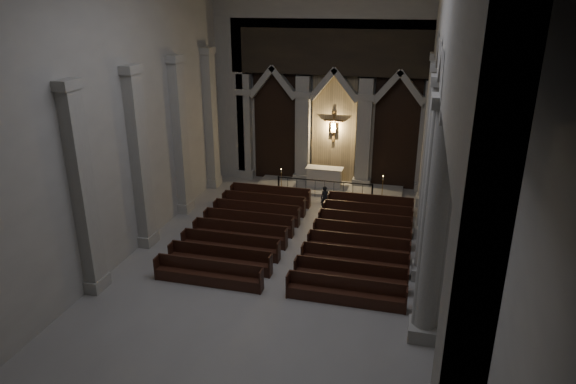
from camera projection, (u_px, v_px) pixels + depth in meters
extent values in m
plane|color=gray|center=(282.00, 278.00, 20.59)|extent=(24.00, 24.00, 0.00)
cube|color=#A5A39B|center=(336.00, 83.00, 29.33)|extent=(14.00, 0.10, 12.00)
cube|color=#A5A39B|center=(73.00, 327.00, 7.59)|extent=(14.00, 0.10, 12.00)
cube|color=#A5A39B|center=(109.00, 122.00, 20.07)|extent=(0.10, 24.00, 12.00)
cube|color=#A5A39B|center=(487.00, 146.00, 16.84)|extent=(0.10, 24.00, 12.00)
cube|color=#A19F97|center=(245.00, 127.00, 31.12)|extent=(0.80, 0.50, 6.40)
cube|color=#A19F97|center=(246.00, 173.00, 32.16)|extent=(1.05, 0.70, 0.50)
cube|color=#A19F97|center=(244.00, 92.00, 30.35)|extent=(1.00, 0.65, 0.35)
cube|color=#A19F97|center=(303.00, 131.00, 30.28)|extent=(0.80, 0.50, 6.40)
cube|color=#A19F97|center=(302.00, 178.00, 31.33)|extent=(1.05, 0.70, 0.50)
cube|color=#A19F97|center=(303.00, 94.00, 29.52)|extent=(1.00, 0.65, 0.35)
cube|color=#A19F97|center=(364.00, 134.00, 29.45)|extent=(0.80, 0.50, 6.40)
cube|color=#A19F97|center=(361.00, 183.00, 30.50)|extent=(1.05, 0.70, 0.50)
cube|color=#A19F97|center=(366.00, 97.00, 28.69)|extent=(1.00, 0.65, 0.35)
cube|color=#A19F97|center=(428.00, 138.00, 28.62)|extent=(0.80, 0.50, 6.40)
cube|color=#A19F97|center=(423.00, 188.00, 29.67)|extent=(1.05, 0.70, 0.50)
cube|color=#A19F97|center=(432.00, 100.00, 27.86)|extent=(1.00, 0.65, 0.35)
cube|color=black|center=(275.00, 123.00, 30.91)|extent=(2.60, 0.15, 7.00)
cube|color=tan|center=(334.00, 126.00, 30.08)|extent=(2.60, 0.15, 7.00)
cube|color=black|center=(396.00, 130.00, 29.25)|extent=(2.60, 0.15, 7.00)
cube|color=black|center=(336.00, 47.00, 28.16)|extent=(12.00, 0.50, 3.00)
cube|color=#A19F97|center=(232.00, 105.00, 30.84)|extent=(1.60, 0.50, 9.00)
cube|color=#A19F97|center=(446.00, 116.00, 27.97)|extent=(1.60, 0.50, 9.00)
plane|color=#EBBB6A|center=(334.00, 126.00, 30.05)|extent=(1.50, 0.00, 1.50)
cube|color=brown|center=(334.00, 127.00, 29.97)|extent=(0.13, 0.08, 1.80)
cube|color=brown|center=(334.00, 121.00, 29.85)|extent=(1.10, 0.08, 0.13)
cube|color=tan|center=(334.00, 128.00, 29.93)|extent=(0.26, 0.10, 0.60)
sphere|color=tan|center=(334.00, 121.00, 29.79)|extent=(0.17, 0.17, 0.17)
cylinder|color=tan|center=(329.00, 121.00, 29.86)|extent=(0.45, 0.08, 0.08)
cylinder|color=tan|center=(338.00, 122.00, 29.74)|extent=(0.45, 0.08, 0.08)
cube|color=#A19F97|center=(425.00, 200.00, 27.84)|extent=(1.00, 1.00, 0.50)
cylinder|color=#A19F97|center=(432.00, 133.00, 26.50)|extent=(0.70, 0.70, 7.50)
cube|color=#A19F97|center=(440.00, 57.00, 25.13)|extent=(0.95, 0.95, 0.35)
cube|color=#A19F97|center=(425.00, 231.00, 24.21)|extent=(1.00, 1.00, 0.50)
cylinder|color=#A19F97|center=(433.00, 155.00, 22.88)|extent=(0.70, 0.70, 7.50)
cube|color=#A19F97|center=(442.00, 67.00, 21.51)|extent=(0.95, 0.95, 0.35)
cube|color=#A19F97|center=(424.00, 272.00, 20.59)|extent=(1.00, 1.00, 0.50)
cylinder|color=#A19F97|center=(434.00, 184.00, 19.26)|extent=(0.70, 0.70, 7.50)
cube|color=#A19F97|center=(445.00, 81.00, 17.89)|extent=(0.95, 0.95, 0.35)
cube|color=#A19F97|center=(423.00, 330.00, 16.97)|extent=(1.00, 1.00, 0.50)
cylinder|color=#A19F97|center=(435.00, 227.00, 15.63)|extent=(0.70, 0.70, 7.50)
cube|color=#A19F97|center=(449.00, 102.00, 14.27)|extent=(0.95, 0.95, 0.35)
cube|color=#A19F97|center=(433.00, 114.00, 28.01)|extent=(0.55, 1.20, 9.20)
cube|color=#A19F97|center=(214.00, 182.00, 30.66)|extent=(0.60, 1.00, 0.50)
cube|color=#A19F97|center=(211.00, 120.00, 29.33)|extent=(0.50, 0.80, 7.50)
cube|color=#A19F97|center=(207.00, 51.00, 27.96)|extent=(0.60, 1.00, 0.35)
cube|color=#A19F97|center=(186.00, 206.00, 27.04)|extent=(0.60, 1.00, 0.50)
cube|color=#A19F97|center=(180.00, 137.00, 25.71)|extent=(0.50, 0.80, 7.50)
cube|color=#A19F97|center=(174.00, 59.00, 24.34)|extent=(0.60, 1.00, 0.35)
cube|color=#A19F97|center=(148.00, 239.00, 23.42)|extent=(0.60, 1.00, 0.50)
cube|color=#A19F97|center=(140.00, 160.00, 22.09)|extent=(0.50, 0.80, 7.50)
cube|color=#A19F97|center=(130.00, 69.00, 20.72)|extent=(0.60, 1.00, 0.35)
cube|color=#A19F97|center=(97.00, 283.00, 19.80)|extent=(0.60, 1.00, 0.50)
cube|color=#A19F97|center=(83.00, 192.00, 18.46)|extent=(0.50, 0.80, 7.50)
cube|color=#A19F97|center=(67.00, 84.00, 17.10)|extent=(0.60, 1.00, 0.35)
cube|color=#A19F97|center=(329.00, 188.00, 30.16)|extent=(8.50, 2.60, 0.15)
cube|color=beige|center=(324.00, 177.00, 30.20)|extent=(1.99, 0.77, 1.05)
cube|color=silver|center=(325.00, 168.00, 30.01)|extent=(2.15, 0.86, 0.04)
cube|color=black|center=(325.00, 181.00, 28.52)|extent=(5.31, 0.05, 0.05)
cube|color=black|center=(279.00, 185.00, 29.31)|extent=(0.09, 0.09, 1.06)
cube|color=black|center=(372.00, 193.00, 28.08)|extent=(0.09, 0.09, 1.06)
cylinder|color=black|center=(288.00, 186.00, 29.20)|extent=(0.02, 0.02, 0.98)
cylinder|color=black|center=(297.00, 187.00, 29.07)|extent=(0.02, 0.02, 0.98)
cylinder|color=black|center=(306.00, 188.00, 28.95)|extent=(0.02, 0.02, 0.98)
cylinder|color=black|center=(315.00, 189.00, 28.83)|extent=(0.02, 0.02, 0.98)
cylinder|color=black|center=(324.00, 189.00, 28.71)|extent=(0.02, 0.02, 0.98)
cylinder|color=black|center=(334.00, 190.00, 28.58)|extent=(0.02, 0.02, 0.98)
cylinder|color=black|center=(343.00, 191.00, 28.46)|extent=(0.02, 0.02, 0.98)
cylinder|color=black|center=(353.00, 192.00, 28.34)|extent=(0.02, 0.02, 0.98)
cylinder|color=black|center=(362.00, 193.00, 28.21)|extent=(0.02, 0.02, 0.98)
cylinder|color=#B48337|center=(281.00, 190.00, 29.99)|extent=(0.22, 0.22, 0.05)
cylinder|color=#B48337|center=(281.00, 181.00, 29.80)|extent=(0.03, 0.03, 1.07)
cylinder|color=#B48337|center=(281.00, 173.00, 29.61)|extent=(0.11, 0.11, 0.02)
cylinder|color=beige|center=(281.00, 171.00, 29.58)|extent=(0.04, 0.04, 0.19)
sphere|color=#E2A74F|center=(281.00, 169.00, 29.54)|extent=(0.04, 0.04, 0.04)
cylinder|color=#B48337|center=(382.00, 201.00, 28.41)|extent=(0.25, 0.25, 0.05)
cylinder|color=#B48337|center=(382.00, 190.00, 28.19)|extent=(0.04, 0.04, 1.21)
cylinder|color=#B48337|center=(383.00, 180.00, 27.98)|extent=(0.13, 0.13, 0.02)
cylinder|color=beige|center=(383.00, 178.00, 27.94)|extent=(0.05, 0.05, 0.21)
sphere|color=#E2A74F|center=(383.00, 176.00, 27.90)|extent=(0.05, 0.05, 0.05)
cube|color=black|center=(270.00, 200.00, 27.97)|extent=(4.36, 0.42, 0.47)
cube|color=black|center=(271.00, 190.00, 27.97)|extent=(4.36, 0.07, 0.52)
cube|color=black|center=(232.00, 192.00, 28.39)|extent=(0.06, 0.47, 0.93)
cube|color=black|center=(309.00, 199.00, 27.38)|extent=(0.06, 0.47, 0.93)
cube|color=black|center=(370.00, 209.00, 26.72)|extent=(4.36, 0.42, 0.47)
cube|color=black|center=(371.00, 199.00, 26.72)|extent=(4.36, 0.07, 0.52)
cube|color=black|center=(328.00, 201.00, 27.14)|extent=(0.06, 0.47, 0.93)
cube|color=black|center=(413.00, 209.00, 26.13)|extent=(0.06, 0.47, 0.93)
cube|color=black|center=(264.00, 208.00, 26.84)|extent=(4.36, 0.42, 0.47)
cube|color=black|center=(264.00, 198.00, 26.85)|extent=(4.36, 0.07, 0.52)
cube|color=black|center=(224.00, 200.00, 27.26)|extent=(0.06, 0.47, 0.93)
cube|color=black|center=(304.00, 208.00, 26.26)|extent=(0.06, 0.47, 0.93)
cube|color=black|center=(367.00, 219.00, 25.59)|extent=(4.36, 0.42, 0.47)
cube|color=black|center=(368.00, 208.00, 25.60)|extent=(4.36, 0.07, 0.52)
cube|color=black|center=(324.00, 210.00, 26.02)|extent=(0.06, 0.47, 0.93)
cube|color=black|center=(412.00, 219.00, 25.01)|extent=(0.06, 0.47, 0.93)
cube|color=black|center=(256.00, 217.00, 25.72)|extent=(4.36, 0.42, 0.47)
cube|color=black|center=(257.00, 207.00, 25.72)|extent=(4.36, 0.07, 0.52)
cube|color=black|center=(215.00, 209.00, 26.14)|extent=(0.06, 0.47, 0.93)
cube|color=black|center=(299.00, 218.00, 25.13)|extent=(0.06, 0.47, 0.93)
cube|color=black|center=(364.00, 229.00, 24.47)|extent=(4.36, 0.42, 0.47)
cube|color=black|center=(365.00, 218.00, 24.47)|extent=(4.36, 0.07, 0.52)
cube|color=black|center=(319.00, 220.00, 24.89)|extent=(0.06, 0.47, 0.93)
cube|color=black|center=(411.00, 229.00, 23.88)|extent=(0.06, 0.47, 0.93)
cube|color=black|center=(249.00, 228.00, 24.59)|extent=(4.36, 0.42, 0.47)
cube|color=black|center=(250.00, 217.00, 24.59)|extent=(4.36, 0.07, 0.52)
cube|color=black|center=(206.00, 219.00, 25.01)|extent=(0.06, 0.47, 0.93)
cube|color=black|center=(293.00, 228.00, 24.00)|extent=(0.06, 0.47, 0.93)
cube|color=black|center=(361.00, 240.00, 23.34)|extent=(4.36, 0.42, 0.47)
cube|color=black|center=(362.00, 228.00, 23.35)|extent=(4.36, 0.07, 0.52)
cube|color=black|center=(314.00, 230.00, 23.76)|extent=(0.06, 0.47, 0.93)
cube|color=black|center=(411.00, 240.00, 22.76)|extent=(0.06, 0.47, 0.93)
cube|color=black|center=(240.00, 239.00, 23.46)|extent=(4.36, 0.42, 0.47)
cube|color=black|center=(241.00, 227.00, 23.47)|extent=(4.36, 0.07, 0.52)
cube|color=black|center=(195.00, 229.00, 23.89)|extent=(0.06, 0.47, 0.93)
cube|color=black|center=(286.00, 239.00, 22.88)|extent=(0.06, 0.47, 0.93)
cube|color=black|center=(358.00, 252.00, 22.22)|extent=(4.36, 0.42, 0.47)
cube|color=black|center=(359.00, 240.00, 22.22)|extent=(4.36, 0.07, 0.52)
cube|color=black|center=(309.00, 242.00, 22.64)|extent=(0.06, 0.47, 0.93)
cube|color=black|center=(410.00, 253.00, 21.63)|extent=(0.06, 0.47, 0.93)
cube|color=black|center=(230.00, 251.00, 22.34)|extent=(4.36, 0.42, 0.47)
cube|color=black|center=(232.00, 239.00, 22.34)|extent=(4.36, 0.07, 0.52)
cube|color=black|center=(184.00, 240.00, 22.76)|extent=(0.06, 0.47, 0.93)
cube|color=black|center=(279.00, 252.00, 21.75)|extent=(0.06, 0.47, 0.93)
cube|color=black|center=(354.00, 266.00, 21.09)|extent=(4.36, 0.42, 0.47)
cube|color=black|center=(355.00, 253.00, 21.09)|extent=(4.36, 0.07, 0.52)
cube|color=black|center=(303.00, 255.00, 21.51)|extent=(0.06, 0.47, 0.93)
cube|color=black|center=(409.00, 267.00, 20.50)|extent=(0.06, 0.47, 0.93)
cube|color=black|center=(220.00, 264.00, 21.21)|extent=(4.36, 0.42, 0.47)
cube|color=black|center=(221.00, 251.00, 21.22)|extent=(4.36, 0.07, 0.52)
cube|color=black|center=(171.00, 253.00, 21.63)|extent=(0.06, 0.47, 0.93)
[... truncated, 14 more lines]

